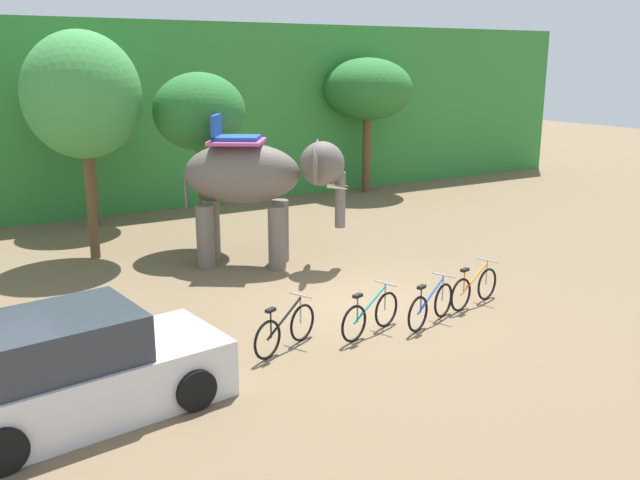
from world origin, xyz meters
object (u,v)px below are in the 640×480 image
tree_center_right (87,105)px  elephant (255,179)px  tree_center (82,96)px  bike_blue (431,306)px  tree_center_left (368,90)px  bike_teal (370,315)px  bike_orange (474,288)px  tree_right (199,113)px  parked_car (78,374)px  bike_black (285,329)px

tree_center_right → elephant: bearing=-68.7°
tree_center → bike_blue: (4.57, -8.23, -3.82)m
tree_center_left → elephant: size_ratio=1.29×
bike_teal → tree_center_right: bearing=101.3°
tree_center_right → bike_teal: 12.48m
bike_teal → bike_orange: 2.81m
tree_center → bike_teal: 9.48m
elephant → bike_teal: 5.62m
elephant → bike_blue: elephant is taller
tree_right → tree_center_left: tree_center_left is taller
tree_center_right → tree_right: (1.97, -4.26, -0.03)m
tree_center_left → parked_car: size_ratio=1.18×
bike_orange → parked_car: (-8.23, -0.55, 0.26)m
tree_center_left → bike_blue: (-6.95, -12.42, -3.58)m
bike_black → bike_teal: 1.74m
bike_black → tree_center_left: bearing=50.3°
tree_right → elephant: (0.55, -2.21, -1.50)m
bike_orange → parked_car: parked_car is taller
parked_car → tree_center: bearing=75.5°
elephant → bike_orange: 6.04m
tree_center → parked_car: 9.38m
elephant → bike_black: (-1.90, -5.13, -1.82)m
bike_blue → bike_black: bearing=173.1°
tree_center_right → bike_blue: bearing=-73.0°
elephant → bike_teal: (-0.17, -5.31, -1.82)m
bike_teal → elephant: bearing=88.2°
elephant → tree_center_left: bearing=40.5°
bike_orange → tree_center: bearing=127.6°
tree_center_left → elephant: bearing=-139.5°
bike_black → bike_teal: same height
tree_center_left → parked_car: bearing=-137.4°
tree_right → parked_car: tree_right is taller
bike_teal → tree_center_left: bearing=55.9°
tree_right → tree_center: bearing=169.8°
tree_center_left → elephant: tree_center_left is taller
bike_teal → tree_right: bearing=92.9°
elephant → bike_teal: elephant is taller
tree_center_right → bike_black: (0.62, -11.60, -3.35)m
elephant → bike_orange: size_ratio=2.39×
bike_teal → parked_car: parked_car is taller
tree_right → bike_blue: bearing=-77.6°
tree_center_right → bike_blue: size_ratio=3.14×
bike_blue → parked_car: (-6.74, -0.18, 0.26)m
tree_center → bike_black: size_ratio=3.66×
tree_center → tree_center_right: (0.90, 3.74, -0.47)m
bike_teal → parked_car: (-5.42, -0.37, 0.26)m
bike_teal → bike_orange: (2.80, 0.19, 0.00)m
parked_car → bike_blue: bearing=1.5°
tree_center_right → elephant: size_ratio=1.27×
bike_blue → bike_orange: same height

